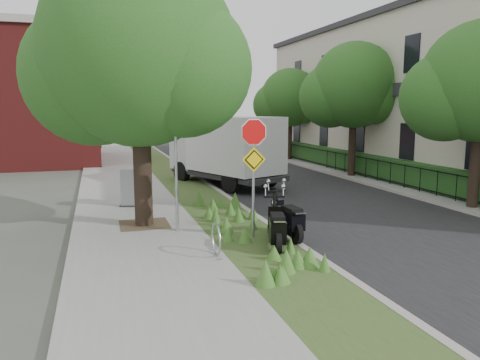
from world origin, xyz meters
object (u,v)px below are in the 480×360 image
(scooter_far, at_px, (289,223))
(box_truck, at_px, (227,148))
(scooter_near, at_px, (277,231))
(sign_assembly, at_px, (254,153))
(utility_cabinet, at_px, (135,188))

(scooter_far, distance_m, box_truck, 9.36)
(scooter_near, relative_size, box_truck, 0.28)
(scooter_near, bearing_deg, box_truck, 81.50)
(scooter_near, height_order, scooter_far, scooter_far)
(scooter_near, height_order, box_truck, box_truck)
(sign_assembly, xyz_separation_m, scooter_far, (0.81, -0.44, -1.78))
(scooter_far, height_order, box_truck, box_truck)
(box_truck, bearing_deg, scooter_near, -98.50)
(utility_cabinet, bearing_deg, scooter_near, -64.91)
(sign_assembly, distance_m, scooter_far, 2.00)
(sign_assembly, relative_size, scooter_far, 1.74)
(box_truck, bearing_deg, sign_assembly, -101.01)
(scooter_near, distance_m, scooter_far, 0.84)
(sign_assembly, height_order, scooter_far, sign_assembly)
(scooter_far, relative_size, box_truck, 0.30)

